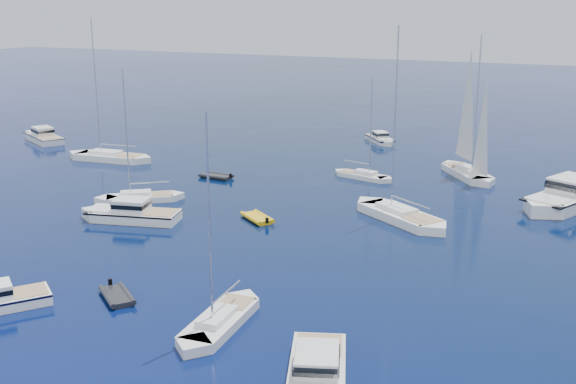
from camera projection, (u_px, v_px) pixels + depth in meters
name	position (u px, v px, depth m)	size (l,w,h in m)	color
ground	(105.00, 338.00, 40.76)	(400.00, 400.00, 0.00)	#091258
motor_cruiser_centre	(130.00, 220.00, 62.49)	(2.99, 9.79, 2.57)	white
motor_cruiser_far_l	(43.00, 141.00, 97.68)	(3.03, 9.89, 2.60)	silver
motor_cruiser_distant	(568.00, 206.00, 66.87)	(4.17, 13.64, 3.58)	white
motor_cruiser_horizon	(380.00, 142.00, 96.82)	(2.22, 7.27, 1.91)	silver
sailboat_fore	(220.00, 326.00, 42.19)	(2.43, 9.36, 13.76)	silver
sailboat_mid_r	(400.00, 220.00, 62.66)	(3.13, 12.04, 17.70)	white
sailboat_mid_l	(140.00, 201.00, 68.53)	(2.37, 9.12, 13.41)	white
sailboat_centre	(363.00, 178.00, 77.24)	(2.03, 7.81, 11.48)	white
sailboat_sails_r	(467.00, 177.00, 77.98)	(2.86, 10.99, 16.16)	white
sailboat_far_l	(110.00, 160.00, 85.93)	(3.13, 12.06, 17.72)	white
tender_yellow	(257.00, 220.00, 62.54)	(2.08, 3.81, 0.95)	yellow
tender_grey_near	(117.00, 299.00, 46.03)	(2.01, 3.67, 0.95)	black
tender_grey_far	(216.00, 178.00, 77.32)	(2.09, 3.84, 0.95)	black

